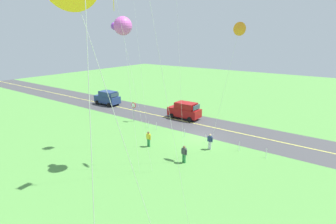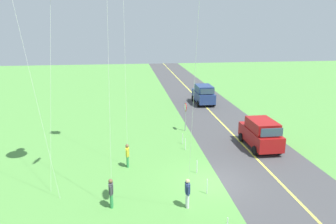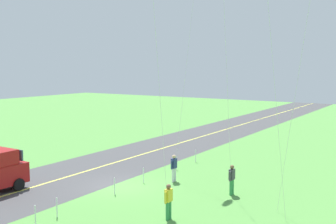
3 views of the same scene
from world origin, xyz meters
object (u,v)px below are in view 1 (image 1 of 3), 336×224
at_px(person_adult_companion, 210,141).
at_px(person_child_watcher, 184,154).
at_px(car_parked_east_far, 107,98).
at_px(person_adult_near, 149,138).
at_px(car_suv_foreground, 185,110).
at_px(kite_cyan_top, 122,26).
at_px(kite_blue_mid, 239,29).
at_px(stop_sign, 134,108).

bearing_deg(person_adult_companion, person_child_watcher, -170.76).
bearing_deg(car_parked_east_far, person_adult_near, 150.97).
distance_m(person_adult_companion, person_child_watcher, 3.93).
bearing_deg(person_adult_companion, car_parked_east_far, 90.99).
xyz_separation_m(person_adult_near, person_child_watcher, (-4.79, 0.88, 0.00)).
height_order(car_parked_east_far, person_adult_near, car_parked_east_far).
relative_size(car_suv_foreground, person_adult_near, 2.75).
height_order(person_adult_near, person_adult_companion, same).
distance_m(car_parked_east_far, person_adult_near, 18.84).
xyz_separation_m(person_adult_companion, kite_cyan_top, (4.49, 6.74, 10.60)).
height_order(person_child_watcher, kite_blue_mid, kite_blue_mid).
xyz_separation_m(person_adult_near, kite_cyan_top, (-0.81, 3.73, 10.60)).
relative_size(person_adult_companion, person_child_watcher, 1.00).
height_order(stop_sign, kite_blue_mid, kite_blue_mid).
bearing_deg(person_adult_near, kite_blue_mid, 155.70).
bearing_deg(kite_cyan_top, car_parked_east_far, -36.67).
distance_m(person_adult_near, kite_cyan_top, 11.26).
bearing_deg(kite_blue_mid, car_parked_east_far, -14.53).
height_order(car_suv_foreground, person_adult_companion, car_suv_foreground).
height_order(stop_sign, person_adult_companion, stop_sign).
distance_m(car_parked_east_far, kite_blue_mid, 26.71).
xyz_separation_m(car_suv_foreground, stop_sign, (4.71, 4.97, 0.65)).
distance_m(stop_sign, person_adult_near, 8.63).
height_order(person_adult_near, kite_blue_mid, kite_blue_mid).
bearing_deg(person_adult_near, stop_sign, -82.77).
distance_m(person_adult_near, kite_blue_mid, 13.12).
height_order(person_child_watcher, kite_cyan_top, kite_cyan_top).
xyz_separation_m(car_suv_foreground, kite_cyan_top, (-2.95, 13.85, 10.31)).
relative_size(stop_sign, person_adult_companion, 1.60).
xyz_separation_m(car_parked_east_far, kite_blue_mid, (-23.94, 6.20, 10.09)).
height_order(stop_sign, kite_cyan_top, kite_cyan_top).
bearing_deg(kite_cyan_top, kite_blue_mid, -134.97).
distance_m(car_parked_east_far, stop_sign, 10.44).
distance_m(person_adult_companion, kite_cyan_top, 13.34).
relative_size(car_suv_foreground, car_parked_east_far, 1.00).
bearing_deg(kite_cyan_top, stop_sign, -49.23).
xyz_separation_m(kite_blue_mid, kite_cyan_top, (6.66, 6.66, 0.22)).
height_order(car_parked_east_far, stop_sign, stop_sign).
bearing_deg(kite_blue_mid, person_adult_companion, -2.01).
relative_size(car_suv_foreground, person_adult_companion, 2.75).
bearing_deg(person_adult_near, person_adult_companion, 163.86).
distance_m(person_child_watcher, kite_blue_mid, 11.38).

